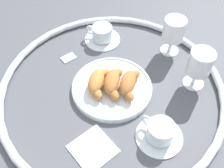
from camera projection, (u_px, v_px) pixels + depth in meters
name	position (u px, v px, depth m)	size (l,w,h in m)	color
ground_plane	(112.00, 89.00, 0.87)	(2.20, 2.20, 0.00)	#4C4F56
table_chrome_rim	(112.00, 87.00, 0.86)	(0.73, 0.73, 0.02)	silver
pastry_plate	(112.00, 88.00, 0.86)	(0.26, 0.26, 0.02)	silver
croissant_large	(97.00, 82.00, 0.84)	(0.13, 0.08, 0.04)	#BC7A38
croissant_small	(113.00, 82.00, 0.84)	(0.13, 0.08, 0.04)	#AD6B33
croissant_extra	(129.00, 83.00, 0.84)	(0.14, 0.08, 0.04)	#AD6B33
coffee_cup_near	(160.00, 132.00, 0.74)	(0.14, 0.14, 0.06)	silver
coffee_cup_far	(102.00, 34.00, 1.00)	(0.14, 0.14, 0.06)	silver
juice_glass_left	(174.00, 31.00, 0.91)	(0.08, 0.08, 0.14)	white
juice_glass_right	(200.00, 64.00, 0.81)	(0.08, 0.08, 0.14)	white
sugar_packet	(68.00, 57.00, 0.96)	(0.05, 0.03, 0.01)	white
folded_napkin	(93.00, 149.00, 0.73)	(0.11, 0.11, 0.01)	silver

